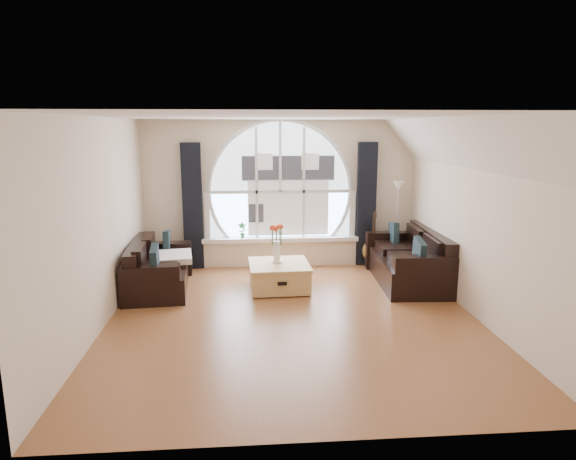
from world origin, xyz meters
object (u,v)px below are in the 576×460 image
object	(u,v)px
sofa_right	(408,259)
guitar	(373,239)
sofa_left	(159,265)
floor_lamp	(397,225)
potted_plant	(242,230)
coffee_chest	(279,275)
vase_flowers	(277,239)

from	to	relation	value
sofa_right	guitar	world-z (taller)	guitar
sofa_left	sofa_right	bearing A→B (deg)	-4.48
floor_lamp	guitar	bearing A→B (deg)	174.37
potted_plant	floor_lamp	bearing A→B (deg)	-4.77
coffee_chest	sofa_left	bearing A→B (deg)	173.31
sofa_left	floor_lamp	size ratio (longest dim) A/B	1.08
floor_lamp	potted_plant	bearing A→B (deg)	175.23
sofa_right	floor_lamp	size ratio (longest dim) A/B	1.23
vase_flowers	guitar	xyz separation A→B (m)	(1.84, 1.11, -0.29)
sofa_right	potted_plant	xyz separation A→B (m)	(-2.77, 1.19, 0.30)
sofa_right	coffee_chest	world-z (taller)	sofa_right
floor_lamp	potted_plant	distance (m)	2.86
sofa_right	coffee_chest	distance (m)	2.18
guitar	potted_plant	xyz separation A→B (m)	(-2.41, 0.19, 0.17)
sofa_left	coffee_chest	size ratio (longest dim) A/B	1.82
vase_flowers	floor_lamp	size ratio (longest dim) A/B	0.44
floor_lamp	guitar	world-z (taller)	floor_lamp
floor_lamp	potted_plant	xyz separation A→B (m)	(-2.84, 0.24, -0.10)
sofa_right	guitar	size ratio (longest dim) A/B	1.86
guitar	potted_plant	world-z (taller)	guitar
sofa_right	guitar	distance (m)	1.06
vase_flowers	floor_lamp	distance (m)	2.51
potted_plant	sofa_left	bearing A→B (deg)	-137.30
sofa_left	vase_flowers	bearing A→B (deg)	-7.31
vase_flowers	sofa_left	bearing A→B (deg)	177.65
vase_flowers	potted_plant	size ratio (longest dim) A/B	2.39
sofa_left	sofa_right	xyz separation A→B (m)	(4.09, 0.03, 0.00)
potted_plant	sofa_right	bearing A→B (deg)	-23.24
potted_plant	coffee_chest	bearing A→B (deg)	-66.30
guitar	potted_plant	distance (m)	2.43
vase_flowers	potted_plant	bearing A→B (deg)	113.64
vase_flowers	sofa_right	bearing A→B (deg)	2.92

